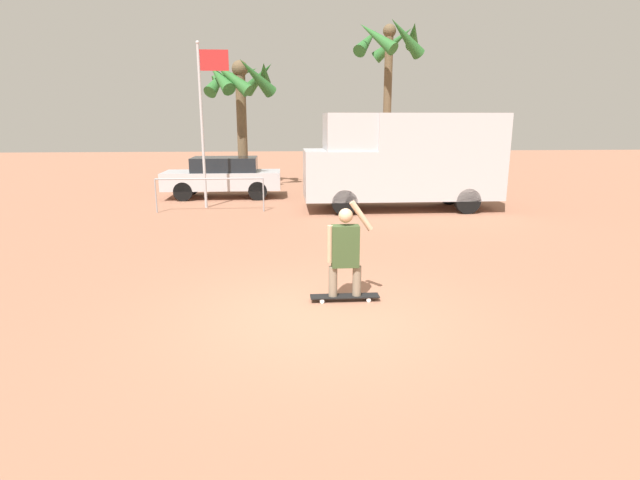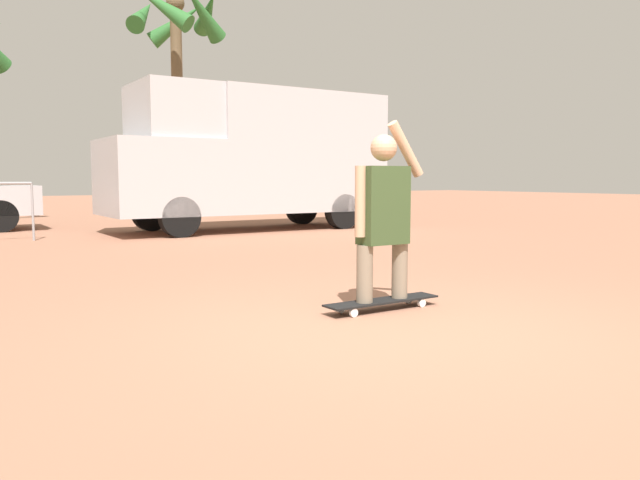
{
  "view_description": "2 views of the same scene",
  "coord_description": "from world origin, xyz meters",
  "px_view_note": "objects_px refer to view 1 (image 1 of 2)",
  "views": [
    {
      "loc": [
        -0.57,
        -6.91,
        2.84
      ],
      "look_at": [
        0.05,
        1.37,
        0.83
      ],
      "focal_mm": 28.0,
      "sensor_mm": 36.0,
      "label": 1
    },
    {
      "loc": [
        -2.95,
        -3.57,
        1.14
      ],
      "look_at": [
        0.28,
        1.44,
        0.55
      ],
      "focal_mm": 35.0,
      "sensor_mm": 36.0,
      "label": 2
    }
  ],
  "objects_px": {
    "skateboard": "(345,296)",
    "palm_tree_center_background": "(241,85)",
    "person_skateboarder": "(345,248)",
    "parked_car_silver": "(223,176)",
    "camper_van": "(405,158)",
    "flagpole": "(204,113)",
    "palm_tree_near_van": "(390,52)"
  },
  "relations": [
    {
      "from": "skateboard",
      "to": "palm_tree_center_background",
      "type": "xyz_separation_m",
      "value": [
        -2.6,
        13.74,
        4.15
      ]
    },
    {
      "from": "person_skateboarder",
      "to": "parked_car_silver",
      "type": "relative_size",
      "value": 0.36
    },
    {
      "from": "palm_tree_center_background",
      "to": "skateboard",
      "type": "bearing_deg",
      "value": -79.28
    },
    {
      "from": "skateboard",
      "to": "camper_van",
      "type": "relative_size",
      "value": 0.18
    },
    {
      "from": "person_skateboarder",
      "to": "flagpole",
      "type": "distance_m",
      "value": 9.92
    },
    {
      "from": "person_skateboarder",
      "to": "flagpole",
      "type": "height_order",
      "value": "flagpole"
    },
    {
      "from": "person_skateboarder",
      "to": "parked_car_silver",
      "type": "height_order",
      "value": "person_skateboarder"
    },
    {
      "from": "skateboard",
      "to": "camper_van",
      "type": "xyz_separation_m",
      "value": [
        2.95,
        8.28,
        1.57
      ]
    },
    {
      "from": "person_skateboarder",
      "to": "palm_tree_near_van",
      "type": "relative_size",
      "value": 0.22
    },
    {
      "from": "person_skateboarder",
      "to": "palm_tree_center_background",
      "type": "distance_m",
      "value": 14.38
    },
    {
      "from": "camper_van",
      "to": "palm_tree_center_background",
      "type": "relative_size",
      "value": 1.17
    },
    {
      "from": "parked_car_silver",
      "to": "palm_tree_near_van",
      "type": "relative_size",
      "value": 0.61
    },
    {
      "from": "person_skateboarder",
      "to": "palm_tree_near_van",
      "type": "bearing_deg",
      "value": 75.91
    },
    {
      "from": "palm_tree_center_background",
      "to": "flagpole",
      "type": "xyz_separation_m",
      "value": [
        -0.81,
        -4.68,
        -1.16
      ]
    },
    {
      "from": "palm_tree_center_background",
      "to": "parked_car_silver",
      "type": "bearing_deg",
      "value": -103.09
    },
    {
      "from": "skateboard",
      "to": "palm_tree_near_van",
      "type": "height_order",
      "value": "palm_tree_near_van"
    },
    {
      "from": "flagpole",
      "to": "palm_tree_near_van",
      "type": "bearing_deg",
      "value": 39.33
    },
    {
      "from": "palm_tree_near_van",
      "to": "flagpole",
      "type": "bearing_deg",
      "value": -140.67
    },
    {
      "from": "skateboard",
      "to": "person_skateboarder",
      "type": "bearing_deg",
      "value": -180.0
    },
    {
      "from": "parked_car_silver",
      "to": "palm_tree_near_van",
      "type": "height_order",
      "value": "palm_tree_near_van"
    },
    {
      "from": "parked_car_silver",
      "to": "palm_tree_near_van",
      "type": "bearing_deg",
      "value": 27.85
    },
    {
      "from": "skateboard",
      "to": "parked_car_silver",
      "type": "bearing_deg",
      "value": 105.75
    },
    {
      "from": "person_skateboarder",
      "to": "camper_van",
      "type": "xyz_separation_m",
      "value": [
        2.95,
        8.28,
        0.77
      ]
    },
    {
      "from": "parked_car_silver",
      "to": "flagpole",
      "type": "distance_m",
      "value": 3.18
    },
    {
      "from": "skateboard",
      "to": "parked_car_silver",
      "type": "height_order",
      "value": "parked_car_silver"
    },
    {
      "from": "camper_van",
      "to": "palm_tree_center_background",
      "type": "bearing_deg",
      "value": 135.47
    },
    {
      "from": "palm_tree_near_van",
      "to": "palm_tree_center_background",
      "type": "height_order",
      "value": "palm_tree_near_van"
    },
    {
      "from": "skateboard",
      "to": "flagpole",
      "type": "distance_m",
      "value": 10.13
    },
    {
      "from": "person_skateboarder",
      "to": "palm_tree_near_van",
      "type": "distance_m",
      "value": 16.11
    },
    {
      "from": "skateboard",
      "to": "parked_car_silver",
      "type": "xyz_separation_m",
      "value": [
        -3.18,
        11.27,
        0.72
      ]
    },
    {
      "from": "camper_van",
      "to": "palm_tree_near_van",
      "type": "bearing_deg",
      "value": 83.18
    },
    {
      "from": "palm_tree_center_background",
      "to": "camper_van",
      "type": "bearing_deg",
      "value": -44.53
    }
  ]
}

